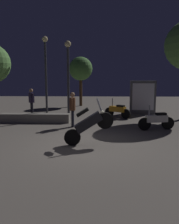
% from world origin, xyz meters
% --- Properties ---
extents(ground_plane, '(40.00, 40.00, 0.00)m').
position_xyz_m(ground_plane, '(0.00, 0.00, 0.00)').
color(ground_plane, '#605951').
extents(motorcycle_black_foreground, '(1.66, 0.34, 1.63)m').
position_xyz_m(motorcycle_black_foreground, '(0.04, -0.05, 0.74)').
color(motorcycle_black_foreground, black).
rests_on(motorcycle_black_foreground, ground_plane).
extents(motorcycle_white_parked_left, '(1.65, 0.48, 1.11)m').
position_xyz_m(motorcycle_white_parked_left, '(2.96, 2.34, 0.44)').
color(motorcycle_white_parked_left, black).
rests_on(motorcycle_white_parked_left, ground_plane).
extents(motorcycle_orange_parked_right, '(1.40, 1.06, 1.11)m').
position_xyz_m(motorcycle_orange_parked_right, '(1.52, 5.28, 0.44)').
color(motorcycle_orange_parked_right, black).
rests_on(motorcycle_orange_parked_right, ground_plane).
extents(person_rider_beside, '(0.24, 0.66, 1.63)m').
position_xyz_m(person_rider_beside, '(-0.80, 2.84, 0.97)').
color(person_rider_beside, black).
rests_on(person_rider_beside, ground_plane).
extents(person_bystander_far, '(0.45, 0.60, 1.63)m').
position_xyz_m(person_bystander_far, '(-3.62, 5.96, 0.97)').
color(person_bystander_far, black).
rests_on(person_bystander_far, ground_plane).
extents(streetlamp_near, '(0.36, 0.36, 4.33)m').
position_xyz_m(streetlamp_near, '(-1.31, 5.47, 2.80)').
color(streetlamp_near, '#38383D').
rests_on(streetlamp_near, ground_plane).
extents(streetlamp_far, '(0.36, 0.36, 4.87)m').
position_xyz_m(streetlamp_far, '(-2.96, 7.13, 3.10)').
color(streetlamp_far, '#38383D').
rests_on(streetlamp_far, ground_plane).
extents(tree_center_bg, '(1.88, 1.88, 3.93)m').
position_xyz_m(tree_center_bg, '(-0.96, 10.78, 2.96)').
color(tree_center_bg, '#4C331E').
rests_on(tree_center_bg, ground_plane).
extents(kiosk_billboard, '(1.64, 0.67, 2.10)m').
position_xyz_m(kiosk_billboard, '(3.26, 6.96, 1.05)').
color(kiosk_billboard, '#595960').
rests_on(kiosk_billboard, ground_plane).
extents(planter_wall_low, '(3.57, 0.50, 0.45)m').
position_xyz_m(planter_wall_low, '(-2.87, 3.87, 0.23)').
color(planter_wall_low, gray).
rests_on(planter_wall_low, ground_plane).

